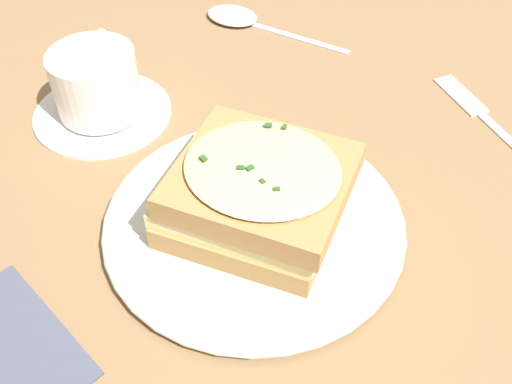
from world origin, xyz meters
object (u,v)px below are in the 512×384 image
(sandwich, at_px, (258,188))
(fork, at_px, (481,113))
(spoon, at_px, (239,18))
(dinner_plate, at_px, (256,219))
(teacup_with_saucer, at_px, (98,88))

(sandwich, distance_m, fork, 0.27)
(sandwich, relative_size, spoon, 0.73)
(spoon, bearing_deg, sandwich, -147.10)
(sandwich, bearing_deg, dinner_plate, 5.49)
(dinner_plate, height_order, teacup_with_saucer, teacup_with_saucer)
(dinner_plate, height_order, fork, dinner_plate)
(fork, distance_m, spoon, 0.30)
(spoon, bearing_deg, dinner_plate, -147.32)
(fork, bearing_deg, spoon, 121.71)
(teacup_with_saucer, bearing_deg, dinner_plate, -136.30)
(dinner_plate, bearing_deg, sandwich, -174.51)
(dinner_plate, bearing_deg, teacup_with_saucer, -20.76)
(dinner_plate, relative_size, sandwich, 1.81)
(dinner_plate, distance_m, spoon, 0.32)
(sandwich, xyz_separation_m, spoon, (0.14, -0.29, -0.04))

